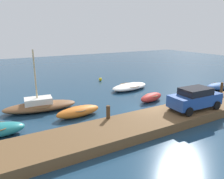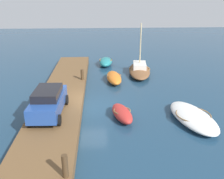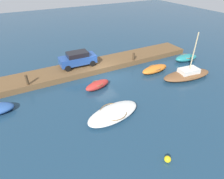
# 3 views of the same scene
# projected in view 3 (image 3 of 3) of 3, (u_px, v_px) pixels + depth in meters

# --- Properties ---
(ground_plane) EXTENTS (84.00, 84.00, 0.00)m
(ground_plane) POSITION_uv_depth(u_px,v_px,m) (104.00, 75.00, 21.02)
(ground_plane) COLOR navy
(dock_platform) EXTENTS (24.56, 3.17, 0.61)m
(dock_platform) POSITION_uv_depth(u_px,v_px,m) (97.00, 65.00, 22.34)
(dock_platform) COLOR brown
(dock_platform) RESTS_ON ground_plane
(sailboat_brown) EXTENTS (5.86, 2.68, 4.89)m
(sailboat_brown) POSITION_uv_depth(u_px,v_px,m) (187.00, 74.00, 20.25)
(sailboat_brown) COLOR brown
(sailboat_brown) RESTS_ON ground_plane
(rowboat_teal) EXTENTS (3.24, 1.64, 0.81)m
(rowboat_teal) POSITION_uv_depth(u_px,v_px,m) (186.00, 58.00, 23.95)
(rowboat_teal) COLOR teal
(rowboat_teal) RESTS_ON ground_plane
(dinghy_red) EXTENTS (2.85, 1.62, 0.74)m
(dinghy_red) POSITION_uv_depth(u_px,v_px,m) (97.00, 85.00, 18.51)
(dinghy_red) COLOR #B72D28
(dinghy_red) RESTS_ON ground_plane
(motorboat_white) EXTENTS (4.90, 2.84, 0.63)m
(motorboat_white) POSITION_uv_depth(u_px,v_px,m) (113.00, 113.00, 15.06)
(motorboat_white) COLOR white
(motorboat_white) RESTS_ON ground_plane
(rowboat_orange) EXTENTS (3.53, 1.50, 0.76)m
(rowboat_orange) POSITION_uv_depth(u_px,v_px,m) (155.00, 69.00, 21.37)
(rowboat_orange) COLOR orange
(rowboat_orange) RESTS_ON ground_plane
(mooring_post_west) EXTENTS (0.26, 0.26, 0.88)m
(mooring_post_west) POSITION_uv_depth(u_px,v_px,m) (134.00, 57.00, 22.64)
(mooring_post_west) COLOR #47331E
(mooring_post_west) RESTS_ON dock_platform
(mooring_post_mid_west) EXTENTS (0.25, 0.25, 1.02)m
(mooring_post_mid_west) POSITION_uv_depth(u_px,v_px,m) (27.00, 80.00, 17.84)
(mooring_post_mid_west) COLOR #47331E
(mooring_post_mid_west) RESTS_ON dock_platform
(parked_car) EXTENTS (4.07, 1.98, 1.63)m
(parked_car) POSITION_uv_depth(u_px,v_px,m) (78.00, 59.00, 21.11)
(parked_car) COLOR #234793
(parked_car) RESTS_ON dock_platform
(marker_buoy) EXTENTS (0.42, 0.42, 0.42)m
(marker_buoy) POSITION_uv_depth(u_px,v_px,m) (168.00, 159.00, 11.59)
(marker_buoy) COLOR yellow
(marker_buoy) RESTS_ON ground_plane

